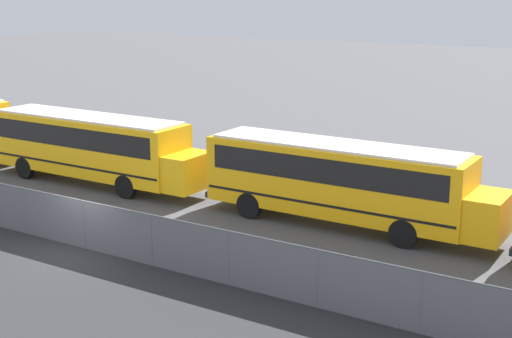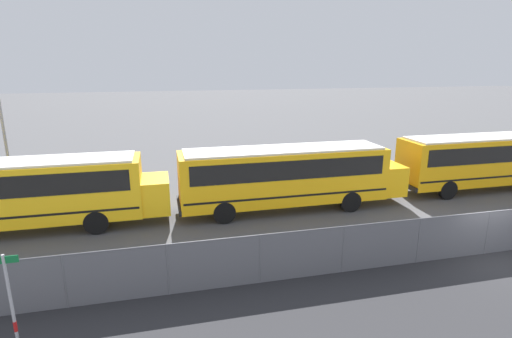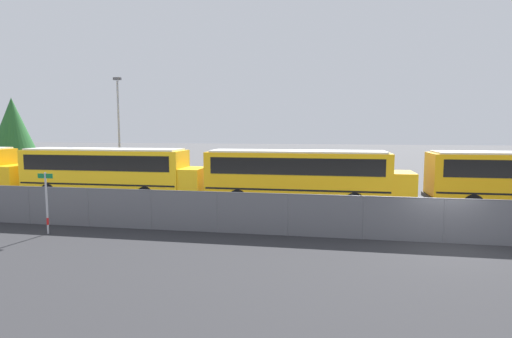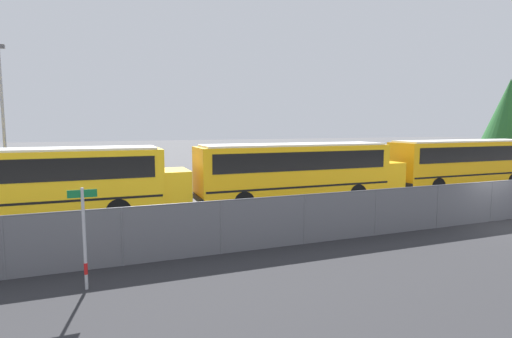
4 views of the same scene
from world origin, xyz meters
name	(u,v)px [view 4 (image 4 of 4)]	position (x,y,z in m)	size (l,w,h in m)	color
ground_plane	(490,222)	(0.00, 0.00, 0.00)	(200.00, 200.00, 0.00)	#4C4C4F
fence	(491,201)	(0.00, 0.00, 0.92)	(86.00, 0.07, 1.80)	#9EA0A5
school_bus_1	(43,179)	(-18.22, 6.78, 1.94)	(11.83, 2.46, 3.25)	yellow
school_bus_2	(299,168)	(-6.03, 6.63, 1.94)	(11.83, 2.46, 3.25)	#EDA80F
school_bus_3	(466,160)	(6.58, 7.12, 1.94)	(11.83, 2.46, 3.25)	orange
street_sign	(84,236)	(-16.31, -1.49, 1.42)	(0.70, 0.09, 2.66)	#B7B7BC
light_pole	(3,118)	(-20.70, 12.71, 4.62)	(0.60, 0.24, 8.46)	gray
tree_1	(509,112)	(24.02, 17.36, 5.63)	(5.17, 5.17, 9.00)	#51381E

